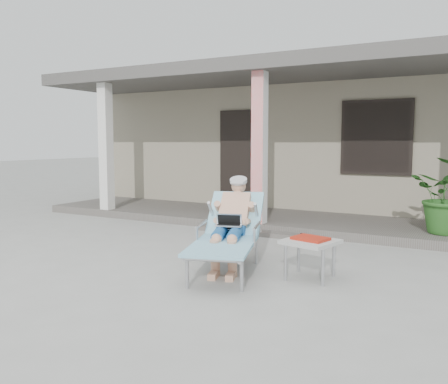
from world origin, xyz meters
The scene contains 7 objects.
ground centered at (0.00, 0.00, 0.00)m, with size 60.00×60.00×0.00m, color #9E9E99.
house centered at (0.00, 6.50, 1.67)m, with size 10.40×5.40×3.30m.
porch_deck centered at (0.00, 3.00, 0.07)m, with size 10.00×2.00×0.15m, color #605B56.
porch_overhang centered at (0.00, 2.95, 2.79)m, with size 10.00×2.30×2.85m.
porch_step centered at (0.00, 1.85, 0.04)m, with size 2.00×0.30×0.07m, color #605B56.
lounger centered at (0.69, -0.25, 0.74)m, with size 1.18×1.90×1.19m.
side_table centered at (1.71, -0.19, 0.41)m, with size 0.66×0.66×0.49m.
Camera 1 is at (3.40, -5.35, 1.58)m, focal length 38.00 mm.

